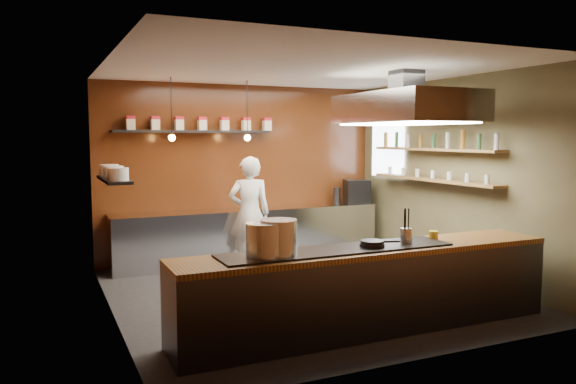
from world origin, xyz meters
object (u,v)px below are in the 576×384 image
chef (249,213)px  stockpot_small (264,240)px  espresso_machine (357,191)px  extractor_hood (406,108)px  stockpot_large (279,237)px

chef → stockpot_small: bearing=86.3°
stockpot_small → espresso_machine: (3.36, 3.81, 0.00)m
espresso_machine → chef: size_ratio=0.24×
extractor_hood → stockpot_small: bearing=-153.9°
espresso_machine → chef: bearing=-152.0°
espresso_machine → chef: chef is taller
espresso_machine → extractor_hood: bearing=-92.9°
stockpot_large → chef: (0.88, 3.24, -0.22)m
stockpot_large → espresso_machine: size_ratio=0.87×
stockpot_large → chef: 3.37m
stockpot_large → espresso_machine: 4.96m
stockpot_large → espresso_machine: (3.20, 3.80, -0.01)m
stockpot_large → stockpot_small: size_ratio=1.03×
stockpot_large → espresso_machine: bearing=49.9°
extractor_hood → stockpot_small: extractor_hood is taller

